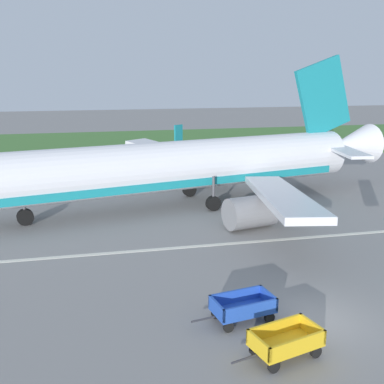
% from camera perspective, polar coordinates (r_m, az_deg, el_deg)
% --- Properties ---
extents(ground_plane, '(220.00, 220.00, 0.00)m').
position_cam_1_polar(ground_plane, '(20.54, 15.64, -15.10)').
color(ground_plane, gray).
extents(grass_strip, '(220.00, 28.00, 0.06)m').
position_cam_1_polar(grass_strip, '(66.75, -4.43, 6.10)').
color(grass_strip, '#477A38').
rests_on(grass_strip, ground).
extents(apron_stripe, '(120.00, 0.36, 0.01)m').
position_cam_1_polar(apron_stripe, '(28.23, 6.95, -6.17)').
color(apron_stripe, silver).
rests_on(apron_stripe, ground).
extents(airplane, '(37.43, 30.26, 11.34)m').
position_cam_1_polar(airplane, '(34.84, -1.08, 3.19)').
color(airplane, silver).
rests_on(airplane, ground).
extents(baggage_cart_nearest, '(3.62, 2.01, 1.07)m').
position_cam_1_polar(baggage_cart_nearest, '(17.76, 11.49, -17.66)').
color(baggage_cart_nearest, gold).
rests_on(baggage_cart_nearest, ground).
extents(baggage_cart_second_in_row, '(3.62, 1.82, 1.07)m').
position_cam_1_polar(baggage_cart_second_in_row, '(19.69, 6.28, -13.98)').
color(baggage_cart_second_in_row, '#234CB2').
rests_on(baggage_cart_second_in_row, ground).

